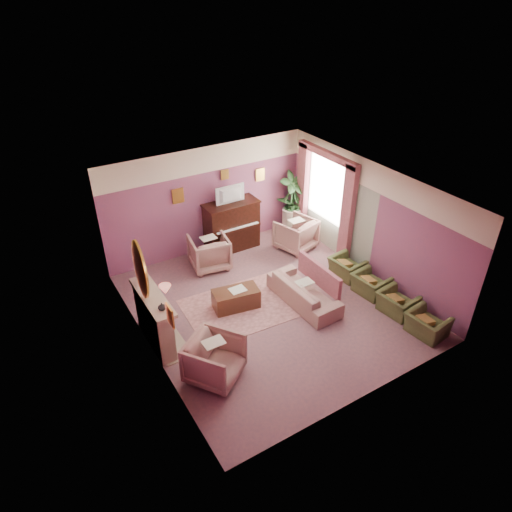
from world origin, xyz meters
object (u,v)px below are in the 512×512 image
floral_armchair_right (296,233)px  floral_armchair_front (215,358)px  side_table (291,220)px  floral_armchair_left (209,251)px  sofa (304,288)px  olive_chair_b (397,300)px  coffee_table (236,299)px  olive_chair_d (347,265)px  piano (232,226)px  olive_chair_a (428,321)px  television (232,194)px  olive_chair_c (371,281)px

floral_armchair_right → floral_armchair_front: same height
side_table → floral_armchair_left: bearing=-170.8°
sofa → olive_chair_b: (1.50, -1.36, -0.05)m
coffee_table → floral_armchair_right: floral_armchair_right is taller
sofa → side_table: (1.68, 2.87, -0.03)m
floral_armchair_right → olive_chair_d: 1.78m
piano → coffee_table: bearing=-116.9°
sofa → floral_armchair_right: floral_armchair_right is taller
piano → side_table: size_ratio=2.00×
piano → olive_chair_a: bearing=-71.5°
television → floral_armchair_right: size_ratio=0.85×
floral_armchair_right → olive_chair_c: bearing=-84.0°
olive_chair_c → side_table: size_ratio=1.10×
olive_chair_a → olive_chair_b: bearing=90.0°
television → olive_chair_c: 4.03m
floral_armchair_right → side_table: bearing=61.7°
floral_armchair_left → olive_chair_b: (2.65, -3.77, -0.14)m
piano → olive_chair_a: (1.71, -5.12, -0.32)m
olive_chair_d → side_table: side_table is taller
television → side_table: television is taller
olive_chair_a → side_table: 5.05m
television → piano: bearing=90.0°
piano → floral_armchair_left: bearing=-150.4°
olive_chair_d → piano: bearing=122.8°
olive_chair_b → coffee_table: bearing=145.4°
floral_armchair_left → olive_chair_a: floral_armchair_left is taller
floral_armchair_left → floral_armchair_right: size_ratio=1.00×
piano → olive_chair_d: piano is taller
sofa → olive_chair_c: (1.50, -0.54, -0.05)m
coffee_table → floral_armchair_front: 2.09m
floral_armchair_front → olive_chair_a: bearing=-16.0°
floral_armchair_left → olive_chair_c: size_ratio=1.22×
sofa → floral_armchair_right: 2.38m
floral_armchair_right → olive_chair_d: size_ratio=1.22×
coffee_table → olive_chair_c: olive_chair_c is taller
olive_chair_d → floral_armchair_left: bearing=141.2°
floral_armchair_left → olive_chair_d: floral_armchair_left is taller
piano → sofa: size_ratio=0.74×
sofa → olive_chair_b: size_ratio=2.46×
television → olive_chair_b: size_ratio=1.04×
coffee_table → side_table: bearing=36.2°
television → coffee_table: (-1.17, -2.26, -1.38)m
piano → floral_armchair_front: bearing=-122.6°
sofa → floral_armchair_left: bearing=115.5°
sofa → olive_chair_d: sofa is taller
floral_armchair_left → side_table: bearing=9.2°
floral_armchair_front → olive_chair_d: 4.40m
television → sofa: size_ratio=0.42×
floral_armchair_front → olive_chair_a: 4.38m
coffee_table → olive_chair_c: (2.89, -1.17, 0.11)m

